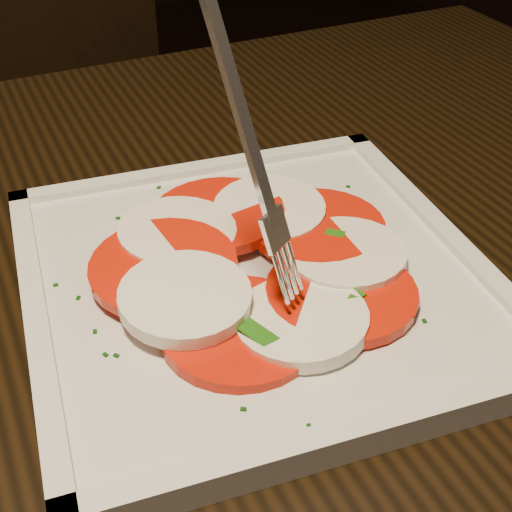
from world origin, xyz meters
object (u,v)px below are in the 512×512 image
object	(u,v)px
table	(161,361)
fork	(241,150)
chair	(72,113)
plate	(256,281)

from	to	relation	value
table	fork	size ratio (longest dim) A/B	6.82
chair	fork	xyz separation A→B (m)	(-0.12, -0.82, 0.35)
fork	chair	bearing A→B (deg)	54.13
table	chair	distance (m)	0.76
chair	table	bearing A→B (deg)	-103.45
table	chair	bearing A→B (deg)	78.61
chair	fork	distance (m)	0.90
table	fork	world-z (taller)	fork
chair	plate	distance (m)	0.84
table	chair	world-z (taller)	chair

